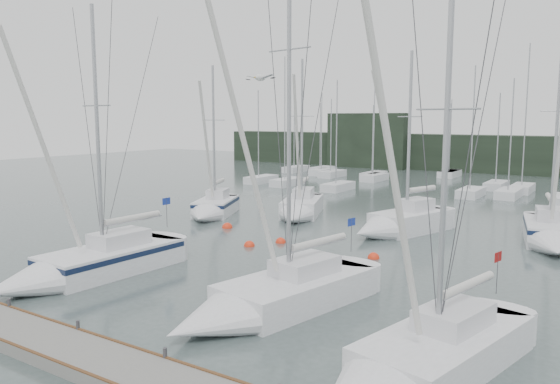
{
  "coord_description": "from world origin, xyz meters",
  "views": [
    {
      "loc": [
        13.07,
        -14.94,
        7.38
      ],
      "look_at": [
        0.15,
        5.0,
        4.13
      ],
      "focal_mm": 35.0,
      "sensor_mm": 36.0,
      "label": 1
    }
  ],
  "objects": [
    {
      "name": "sailboat_mid_a",
      "position": [
        -12.99,
        15.92,
        0.61
      ],
      "size": [
        5.12,
        7.4,
        11.98
      ],
      "rotation": [
        0.0,
        0.0,
        0.42
      ],
      "color": "silver",
      "rests_on": "ground"
    },
    {
      "name": "sailboat_near_right",
      "position": [
        8.37,
        -1.15,
        0.51
      ],
      "size": [
        4.69,
        9.45,
        12.91
      ],
      "rotation": [
        0.0,
        0.0,
        -0.23
      ],
      "color": "silver",
      "rests_on": "ground"
    },
    {
      "name": "ground",
      "position": [
        0.0,
        0.0,
        0.0
      ],
      "size": [
        160.0,
        160.0,
        0.0
      ],
      "primitive_type": "plane",
      "color": "#435250",
      "rests_on": "ground"
    },
    {
      "name": "seagull",
      "position": [
        2.99,
        -0.54,
        8.63
      ],
      "size": [
        1.09,
        0.5,
        0.22
      ],
      "rotation": [
        0.0,
        0.0,
        -0.15
      ],
      "color": "silver",
      "rests_on": "ground"
    },
    {
      "name": "far_treeline",
      "position": [
        0.0,
        62.0,
        2.5
      ],
      "size": [
        90.0,
        4.0,
        5.0
      ],
      "primitive_type": "cube",
      "color": "black",
      "rests_on": "ground"
    },
    {
      "name": "sailboat_mid_c",
      "position": [
        0.75,
        17.64,
        0.64
      ],
      "size": [
        4.95,
        8.27,
        12.33
      ],
      "rotation": [
        0.0,
        0.0,
        -0.31
      ],
      "color": "silver",
      "rests_on": "ground"
    },
    {
      "name": "buoy_c",
      "position": [
        -9.54,
        13.41,
        0.0
      ],
      "size": [
        0.7,
        0.7,
        0.7
      ],
      "primitive_type": "sphere",
      "color": "red",
      "rests_on": "ground"
    },
    {
      "name": "sailboat_mid_b",
      "position": [
        -7.4,
        19.25,
        0.59
      ],
      "size": [
        5.35,
        8.38,
        12.47
      ],
      "rotation": [
        0.0,
        0.0,
        0.38
      ],
      "color": "silver",
      "rests_on": "ground"
    },
    {
      "name": "sailboat_near_left",
      "position": [
        -7.75,
        0.25,
        0.59
      ],
      "size": [
        3.41,
        10.19,
        13.4
      ],
      "rotation": [
        0.0,
        0.0,
        -0.05
      ],
      "color": "silver",
      "rests_on": "ground"
    },
    {
      "name": "dock",
      "position": [
        0.0,
        -5.0,
        0.2
      ],
      "size": [
        24.0,
        2.0,
        0.4
      ],
      "primitive_type": "cube",
      "color": "slate",
      "rests_on": "ground"
    },
    {
      "name": "mast_forest",
      "position": [
        -0.48,
        43.57,
        0.47
      ],
      "size": [
        55.03,
        25.19,
        14.84
      ],
      "color": "silver",
      "rests_on": "ground"
    },
    {
      "name": "far_building_left",
      "position": [
        -20.0,
        60.0,
        4.0
      ],
      "size": [
        12.0,
        3.0,
        8.0
      ],
      "primitive_type": "cube",
      "color": "black",
      "rests_on": "ground"
    },
    {
      "name": "buoy_a",
      "position": [
        -5.17,
        9.94,
        0.0
      ],
      "size": [
        0.63,
        0.63,
        0.63
      ],
      "primitive_type": "sphere",
      "color": "red",
      "rests_on": "ground"
    },
    {
      "name": "buoy_b",
      "position": [
        1.96,
        11.3,
        0.0
      ],
      "size": [
        0.63,
        0.63,
        0.63
      ],
      "primitive_type": "sphere",
      "color": "red",
      "rests_on": "ground"
    },
    {
      "name": "buoy_d",
      "position": [
        -4.14,
        11.68,
        0.0
      ],
      "size": [
        0.61,
        0.61,
        0.61
      ],
      "primitive_type": "sphere",
      "color": "red",
      "rests_on": "ground"
    },
    {
      "name": "sailboat_near_center",
      "position": [
        1.79,
        0.99,
        0.55
      ],
      "size": [
        4.93,
        9.95,
        16.78
      ],
      "rotation": [
        0.0,
        0.0,
        -0.21
      ],
      "color": "silver",
      "rests_on": "ground"
    },
    {
      "name": "sailboat_mid_d",
      "position": [
        9.47,
        19.33,
        0.62
      ],
      "size": [
        4.19,
        8.26,
        12.96
      ],
      "rotation": [
        0.0,
        0.0,
        0.2
      ],
      "color": "silver",
      "rests_on": "ground"
    }
  ]
}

